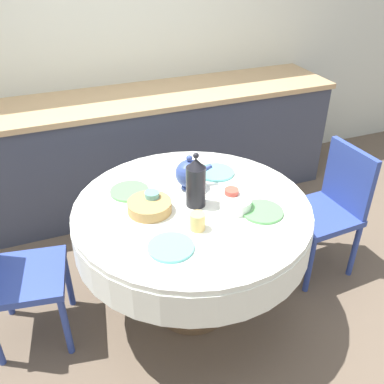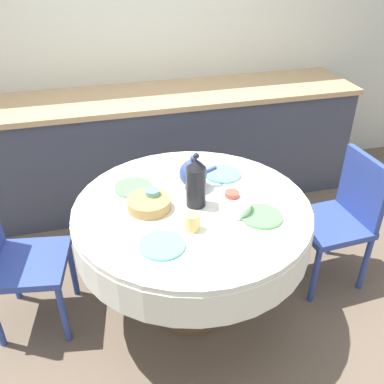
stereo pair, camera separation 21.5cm
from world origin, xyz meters
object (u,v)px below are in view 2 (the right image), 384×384
(chair_right, at_px, (13,256))
(coffee_carafe, at_px, (196,183))
(teapot, at_px, (193,174))
(chair_left, at_px, (342,214))

(chair_right, bearing_deg, coffee_carafe, 90.18)
(coffee_carafe, xyz_separation_m, teapot, (0.03, 0.17, -0.04))
(coffee_carafe, bearing_deg, teapot, 79.48)
(chair_right, distance_m, teapot, 1.06)
(chair_left, relative_size, coffee_carafe, 2.84)
(chair_right, bearing_deg, chair_left, 96.27)
(coffee_carafe, bearing_deg, chair_left, 3.31)
(chair_left, height_order, coffee_carafe, coffee_carafe)
(teapot, bearing_deg, chair_left, -7.19)
(coffee_carafe, distance_m, teapot, 0.18)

